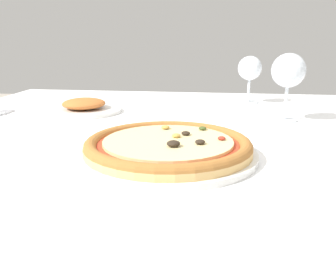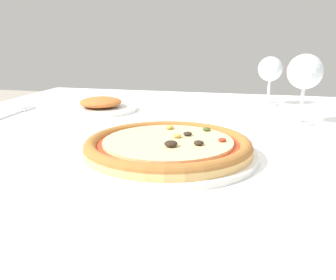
% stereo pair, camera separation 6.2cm
% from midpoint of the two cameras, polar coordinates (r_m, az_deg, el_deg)
% --- Properties ---
extents(dining_table, '(1.36, 1.13, 0.74)m').
position_cam_midpoint_polar(dining_table, '(0.81, 3.21, -4.11)').
color(dining_table, '#997047').
rests_on(dining_table, ground_plane).
extents(pizza_plate, '(0.30, 0.30, 0.04)m').
position_cam_midpoint_polar(pizza_plate, '(0.62, -2.84, -1.17)').
color(pizza_plate, white).
rests_on(pizza_plate, dining_table).
extents(wine_glass_far_left, '(0.08, 0.08, 0.16)m').
position_cam_midpoint_polar(wine_glass_far_left, '(0.91, 16.03, 9.90)').
color(wine_glass_far_left, silver).
rests_on(wine_glass_far_left, dining_table).
extents(wine_glass_far_right, '(0.07, 0.07, 0.14)m').
position_cam_midpoint_polar(wine_glass_far_right, '(1.15, 10.84, 10.46)').
color(wine_glass_far_right, silver).
rests_on(wine_glass_far_right, dining_table).
extents(side_plate, '(0.20, 0.20, 0.04)m').
position_cam_midpoint_polar(side_plate, '(1.03, -14.38, 4.86)').
color(side_plate, white).
rests_on(side_plate, dining_table).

